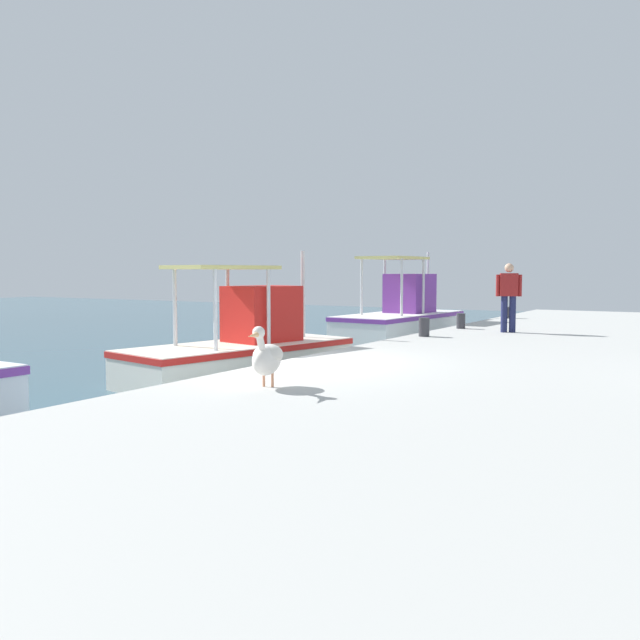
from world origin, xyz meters
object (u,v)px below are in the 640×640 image
at_px(mooring_bollard_second, 424,327).
at_px(fishing_boat_second, 243,349).
at_px(pelican, 267,357).
at_px(fisherman_standing, 509,294).
at_px(mooring_bollard_third, 461,321).
at_px(mooring_bollard_fourth, 509,313).
at_px(fishing_boat_third, 401,321).

bearing_deg(mooring_bollard_second, fishing_boat_second, 137.79).
bearing_deg(pelican, mooring_bollard_second, 6.80).
relative_size(fisherman_standing, mooring_bollard_third, 4.23).
bearing_deg(mooring_bollard_fourth, pelican, -176.50).
height_order(fishing_boat_third, mooring_bollard_fourth, fishing_boat_third).
relative_size(pelican, mooring_bollard_third, 2.41).
bearing_deg(mooring_bollard_second, mooring_bollard_third, 0.00).
xyz_separation_m(pelican, fisherman_standing, (9.55, -0.48, 0.54)).
distance_m(fisherman_standing, mooring_bollard_third, 1.63).
xyz_separation_m(fishing_boat_second, fishing_boat_third, (8.13, -0.02, 0.10)).
relative_size(pelican, mooring_bollard_second, 2.23).
distance_m(fishing_boat_second, pelican, 5.76).
distance_m(fishing_boat_third, mooring_bollard_second, 5.74).
xyz_separation_m(fishing_boat_third, fisherman_standing, (-2.93, -4.20, 0.99)).
relative_size(fishing_boat_third, fisherman_standing, 3.20).
xyz_separation_m(mooring_bollard_second, mooring_bollard_third, (2.53, 0.00, -0.02)).
bearing_deg(mooring_bollard_third, fishing_boat_second, 153.34).
bearing_deg(fishing_boat_second, mooring_bollard_second, -42.21).
height_order(fishing_boat_second, mooring_bollard_third, fishing_boat_second).
height_order(pelican, mooring_bollard_third, pelican).
relative_size(mooring_bollard_second, mooring_bollard_fourth, 1.19).
bearing_deg(mooring_bollard_third, fisherman_standing, -108.49).
relative_size(fishing_boat_second, fisherman_standing, 3.24).
height_order(fisherman_standing, mooring_bollard_second, fisherman_standing).
distance_m(pelican, mooring_bollard_fourth, 14.64).
bearing_deg(pelican, fisherman_standing, -2.87).
height_order(fishing_boat_third, pelican, fishing_boat_third).
height_order(fishing_boat_second, mooring_bollard_fourth, fishing_boat_second).
bearing_deg(fishing_boat_third, fisherman_standing, -124.89).
distance_m(fisherman_standing, mooring_bollard_fourth, 5.30).
relative_size(fisherman_standing, mooring_bollard_fourth, 4.67).
bearing_deg(mooring_bollard_fourth, fishing_boat_second, 164.53).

